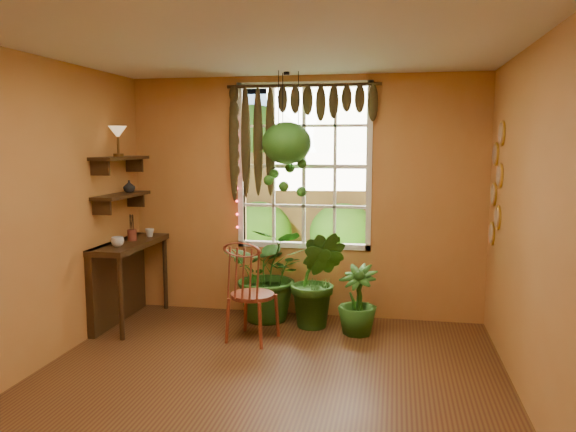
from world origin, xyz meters
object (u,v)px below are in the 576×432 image
Objects in this scene: potted_plant_mid at (317,280)px; windsor_chair at (251,308)px; counter_ledge at (122,273)px; hanging_basket at (287,148)px; potted_plant_left at (271,273)px.

windsor_chair is at bearing -138.39° from potted_plant_mid.
counter_ledge is 1.60m from windsor_chair.
hanging_basket reaches higher than windsor_chair.
counter_ledge is at bearing -174.80° from potted_plant_mid.
windsor_chair is 1.11× the size of potted_plant_mid.
potted_plant_left is 1.39m from hanging_basket.
windsor_chair is 0.88× the size of hanging_basket.
counter_ledge is 1.63m from potted_plant_left.
potted_plant_left is at bearing 163.37° from potted_plant_mid.
potted_plant_mid is at bearing 5.20° from counter_ledge.
windsor_chair is at bearing -12.07° from counter_ledge.
windsor_chair reaches higher than potted_plant_left.
hanging_basket reaches higher than potted_plant_mid.
potted_plant_left is at bearing 100.37° from windsor_chair.
windsor_chair is 1.72m from hanging_basket.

